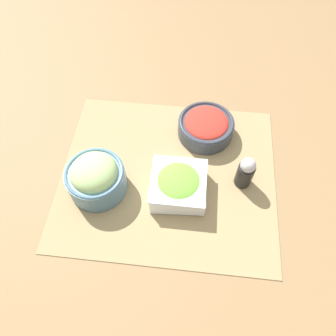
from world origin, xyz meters
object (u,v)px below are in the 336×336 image
at_px(tomato_bowl, 206,126).
at_px(pepper_shaker, 246,173).
at_px(lettuce_bowl, 178,185).
at_px(cucumber_bowl, 95,177).

relative_size(tomato_bowl, pepper_shaker, 1.58).
height_order(lettuce_bowl, cucumber_bowl, cucumber_bowl).
xyz_separation_m(tomato_bowl, cucumber_bowl, (0.24, 0.19, 0.02)).
bearing_deg(cucumber_bowl, lettuce_bowl, -177.38).
xyz_separation_m(lettuce_bowl, tomato_bowl, (-0.05, -0.18, -0.00)).
xyz_separation_m(tomato_bowl, pepper_shaker, (-0.10, 0.14, 0.02)).
bearing_deg(pepper_shaker, tomato_bowl, -55.85).
bearing_deg(tomato_bowl, lettuce_bowl, 73.04).
distance_m(tomato_bowl, pepper_shaker, 0.17).
height_order(tomato_bowl, cucumber_bowl, cucumber_bowl).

